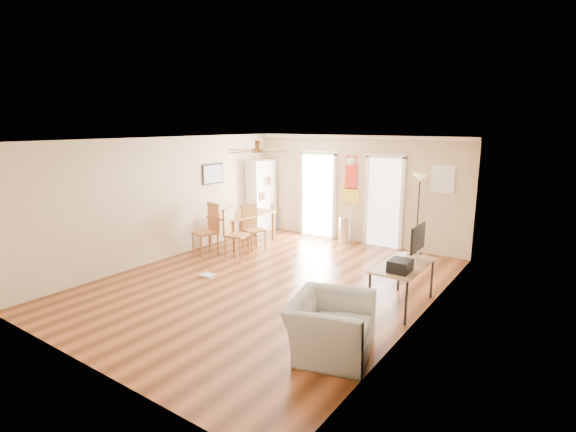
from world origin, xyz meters
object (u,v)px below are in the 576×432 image
Objects in this scene: bookshelf at (261,196)px; armchair at (331,326)px; wastebasket_b at (333,324)px; dining_table at (243,228)px; printer at (400,266)px; computer_desk at (402,285)px; trash_can at (345,230)px; dining_chair_right_a at (254,228)px; dining_chair_right_b at (237,233)px; dining_chair_near at (205,230)px; torchiere_lamp at (418,215)px; wastebasket_a at (336,307)px.

armchair is (4.69, -4.56, -0.60)m from bookshelf.
dining_table is at bearing 145.01° from wastebasket_b.
printer reaches higher than dining_table.
dining_table is 1.15× the size of computer_desk.
trash_can is at bearing 127.96° from printer.
computer_desk is (3.97, -1.16, -0.17)m from dining_chair_right_a.
dining_chair_right_b is 1.61× the size of trash_can.
dining_chair_near is at bearing 157.90° from wastebasket_b.
torchiere_lamp reaches higher than wastebasket_a.
torchiere_lamp is 3.02m from computer_desk.
dining_chair_right_a is 0.93× the size of armchair.
computer_desk is at bearing -89.26° from dining_chair_right_a.
torchiere_lamp is at bearing 52.42° from dining_chair_near.
dining_table is 1.35× the size of armchair.
bookshelf is 1.86× the size of dining_chair_right_a.
wastebasket_b is 0.56m from armchair.
wastebasket_b is (3.53, -2.62, -0.38)m from dining_chair_right_a.
dining_chair_right_a is at bearing -132.16° from trash_can.
dining_chair_near is 1.74× the size of trash_can.
wastebasket_b is (3.53, -2.01, -0.39)m from dining_chair_right_b.
computer_desk is at bearing -110.09° from dining_chair_right_b.
dining_chair_right_a reaches higher than dining_table.
dining_chair_near reaches higher than wastebasket_b.
printer is at bearing -26.44° from armchair.
computer_desk is at bearing 15.27° from dining_chair_near.
dining_chair_right_b reaches higher than computer_desk.
bookshelf is at bearing 139.93° from wastebasket_a.
bookshelf reaches higher than wastebasket_b.
dining_chair_right_b is 0.58× the size of torchiere_lamp.
dining_chair_right_b is at bearing 44.46° from dining_chair_near.
dining_chair_near is at bearing 161.83° from dining_chair_right_a.
computer_desk is at bearing 52.75° from wastebasket_a.
torchiere_lamp is 6.88× the size of wastebasket_a.
wastebasket_a is 1.14m from armchair.
bookshelf is at bearing 49.50° from dining_chair_right_a.
dining_chair_right_a is 0.60m from dining_chair_right_b.
bookshelf is at bearing 12.26° from dining_chair_right_b.
dining_chair_near is at bearing 48.26° from armchair.
dining_table is 5.39× the size of wastebasket_b.
wastebasket_b is at bearing -109.55° from dining_chair_right_a.
printer is 0.32× the size of armchair.
dining_chair_right_a is at bearing 147.68° from wastebasket_a.
bookshelf is 2.53m from trash_can.
armchair is at bearing -37.68° from dining_table.
bookshelf is at bearing 151.81° from computer_desk.
dining_chair_near is at bearing 177.03° from computer_desk.
armchair is at bearing -64.40° from wastebasket_b.
dining_table reaches higher than computer_desk.
dining_chair_near is 0.87× the size of computer_desk.
armchair is at bearing -96.63° from computer_desk.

